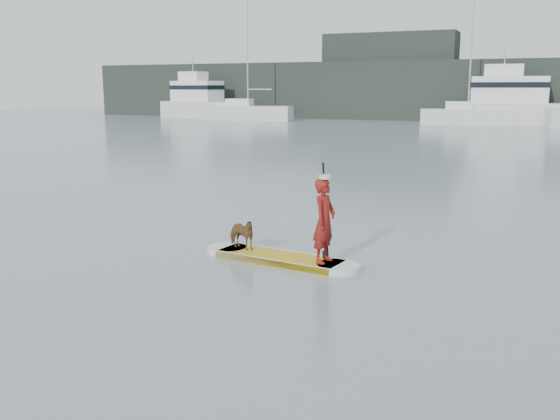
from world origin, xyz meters
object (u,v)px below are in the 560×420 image
at_px(motor_yacht_a, 517,102).
at_px(paddleboard, 280,258).
at_px(sailboat_d, 467,115).
at_px(sailboat_b, 247,111).
at_px(dog, 241,234).
at_px(paddler, 324,221).
at_px(motor_yacht_b, 201,101).

bearing_deg(motor_yacht_a, paddleboard, -94.39).
bearing_deg(sailboat_d, sailboat_b, 174.73).
relative_size(paddleboard, dog, 4.44).
distance_m(paddler, sailboat_d, 48.83).
bearing_deg(sailboat_b, dog, -73.21).
bearing_deg(dog, motor_yacht_b, 49.90).
distance_m(sailboat_d, motor_yacht_b, 28.68).
bearing_deg(motor_yacht_a, dog, -95.43).
height_order(dog, sailboat_d, sailboat_d).
xyz_separation_m(dog, sailboat_b, (-23.11, 47.22, 0.50)).
bearing_deg(paddler, sailboat_d, 9.59).
height_order(motor_yacht_a, motor_yacht_b, motor_yacht_a).
xyz_separation_m(paddleboard, dog, (-0.90, 0.12, 0.37)).
relative_size(dog, sailboat_d, 0.06).
bearing_deg(paddler, sailboat_b, 33.38).
xyz_separation_m(paddler, sailboat_d, (-3.35, 48.72, -0.02)).
height_order(sailboat_b, motor_yacht_b, sailboat_b).
bearing_deg(dog, motor_yacht_a, 15.81).
height_order(paddleboard, sailboat_d, sailboat_d).
height_order(paddler, dog, paddler).
xyz_separation_m(paddleboard, motor_yacht_b, (-31.04, 50.03, 1.81)).
xyz_separation_m(dog, motor_yacht_a, (2.58, 49.83, 1.56)).
relative_size(paddleboard, motor_yacht_a, 0.27).
height_order(sailboat_d, motor_yacht_a, sailboat_d).
xyz_separation_m(dog, motor_yacht_b, (-30.14, 49.90, 1.44)).
distance_m(sailboat_d, motor_yacht_a, 4.46).
xyz_separation_m(sailboat_b, motor_yacht_a, (25.70, 2.61, 1.06)).
bearing_deg(sailboat_b, sailboat_d, -5.99).
bearing_deg(paddler, motor_yacht_b, 38.17).
xyz_separation_m(paddler, motor_yacht_a, (0.75, 50.09, 1.09)).
xyz_separation_m(paddler, sailboat_b, (-24.95, 47.47, 0.03)).
relative_size(paddler, dog, 2.10).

